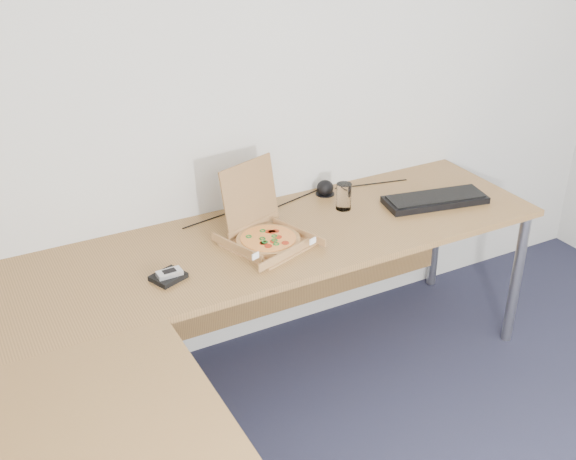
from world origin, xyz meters
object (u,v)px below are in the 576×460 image
pizza_box (266,235)px  keyboard (435,200)px  desk (236,319)px  drinking_glass (344,196)px  wallet (168,277)px

pizza_box → keyboard: pizza_box is taller
pizza_box → keyboard: bearing=-20.8°
desk → drinking_glass: bearing=33.9°
desk → pizza_box: pizza_box is taller
pizza_box → drinking_glass: bearing=-3.9°
desk → wallet: bearing=112.8°
keyboard → drinking_glass: bearing=171.1°
desk → pizza_box: size_ratio=7.28×
pizza_box → keyboard: 0.86m
keyboard → wallet: keyboard is taller
keyboard → wallet: bearing=-166.4°
drinking_glass → wallet: size_ratio=1.04×
pizza_box → drinking_glass: (0.46, 0.12, 0.03)m
pizza_box → drinking_glass: size_ratio=2.80×
keyboard → wallet: 1.32m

